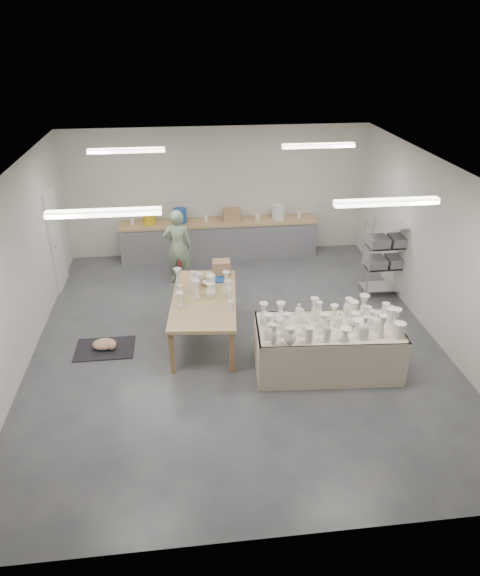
{
  "coord_description": "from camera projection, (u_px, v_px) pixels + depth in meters",
  "views": [
    {
      "loc": [
        -0.85,
        -7.66,
        5.0
      ],
      "look_at": [
        0.05,
        -0.06,
        1.05
      ],
      "focal_mm": 32.0,
      "sensor_mm": 36.0,
      "label": 1
    }
  ],
  "objects": [
    {
      "name": "cat",
      "position": [
        105.0,
        344.0,
        8.8
      ],
      "size": [
        0.49,
        0.42,
        0.17
      ],
      "rotation": [
        0.0,
        0.0,
        0.42
      ],
      "color": "white",
      "rests_on": "rug"
    },
    {
      "name": "wire_shelf",
      "position": [
        387.0,
        252.0,
        10.29
      ],
      "size": [
        0.88,
        0.48,
        1.8
      ],
      "color": "silver",
      "rests_on": "ground"
    },
    {
      "name": "drying_table",
      "position": [
        328.0,
        346.0,
        8.14
      ],
      "size": [
        2.34,
        1.24,
        1.18
      ],
      "rotation": [
        0.0,
        0.0,
        -0.07
      ],
      "color": "olive",
      "rests_on": "ground"
    },
    {
      "name": "red_stool",
      "position": [
        179.0,
        264.0,
        11.29
      ],
      "size": [
        0.43,
        0.43,
        0.32
      ],
      "rotation": [
        0.0,
        0.0,
        -0.29
      ],
      "color": "red",
      "rests_on": "ground"
    },
    {
      "name": "work_table",
      "position": [
        205.0,
        293.0,
        8.94
      ],
      "size": [
        1.3,
        2.27,
        1.19
      ],
      "rotation": [
        0.0,
        0.0,
        -0.1
      ],
      "color": "tan",
      "rests_on": "ground"
    },
    {
      "name": "potter",
      "position": [
        178.0,
        247.0,
        10.81
      ],
      "size": [
        0.62,
        0.42,
        1.63
      ],
      "primitive_type": "imported",
      "rotation": [
        0.0,
        0.0,
        3.08
      ],
      "color": "#8DA680",
      "rests_on": "ground"
    },
    {
      "name": "back_counter",
      "position": [
        219.0,
        238.0,
        12.16
      ],
      "size": [
        4.6,
        0.6,
        1.24
      ],
      "color": "tan",
      "rests_on": "ground"
    },
    {
      "name": "rug",
      "position": [
        105.0,
        349.0,
        8.85
      ],
      "size": [
        1.0,
        0.7,
        0.02
      ],
      "primitive_type": "cube",
      "color": "black",
      "rests_on": "ground"
    },
    {
      "name": "room",
      "position": [
        229.0,
        229.0,
        8.26
      ],
      "size": [
        8.0,
        8.02,
        3.0
      ],
      "color": "#424449",
      "rests_on": "ground"
    }
  ]
}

